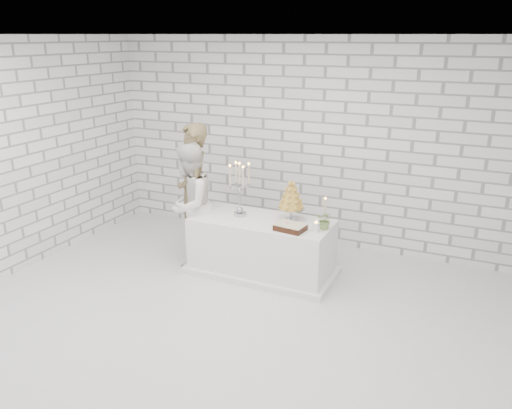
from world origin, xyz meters
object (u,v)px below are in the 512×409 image
at_px(candelabra, 240,189).
at_px(croquembouche, 291,200).
at_px(groom, 194,192).
at_px(cake_table, 262,247).
at_px(bride, 190,205).

relative_size(candelabra, croquembouche, 1.34).
distance_m(groom, candelabra, 0.77).
bearing_deg(cake_table, candelabra, 177.64).
bearing_deg(bride, croquembouche, 93.33).
bearing_deg(bride, candelabra, 92.90).
relative_size(cake_table, candelabra, 2.51).
xyz_separation_m(cake_table, groom, (-1.06, 0.11, 0.57)).
distance_m(cake_table, croquembouche, 0.74).
height_order(cake_table, candelabra, candelabra).
distance_m(bride, candelabra, 0.75).
relative_size(groom, bride, 1.13).
bearing_deg(cake_table, croquembouche, 20.35).
relative_size(groom, candelabra, 2.64).
bearing_deg(croquembouche, groom, -179.05).
height_order(groom, croquembouche, groom).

